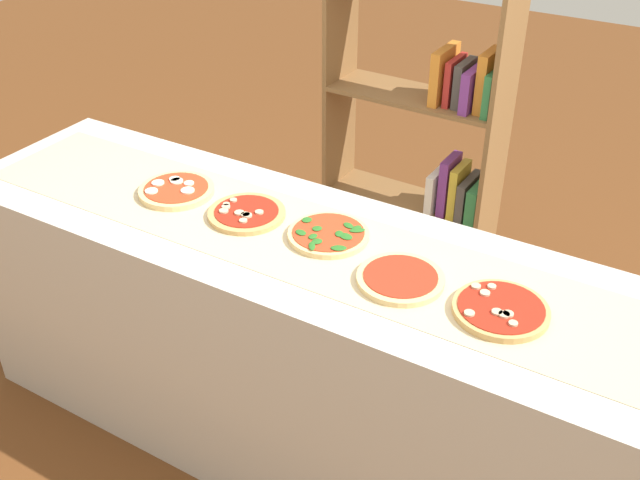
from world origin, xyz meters
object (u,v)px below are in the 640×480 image
(pizza_mozzarella_0, at_px, (176,190))
(bookshelf, at_px, (431,160))
(pizza_mushroom_4, at_px, (501,310))
(pizza_spinach_2, at_px, (328,235))
(pizza_mushroom_1, at_px, (246,213))
(pizza_plain_3, at_px, (400,279))

(pizza_mozzarella_0, bearing_deg, bookshelf, 63.22)
(pizza_mozzarella_0, xyz_separation_m, pizza_mushroom_4, (1.17, -0.07, -0.00))
(pizza_mozzarella_0, relative_size, pizza_spinach_2, 1.01)
(pizza_mozzarella_0, height_order, pizza_mushroom_1, pizza_mozzarella_0)
(pizza_spinach_2, bearing_deg, pizza_mozzarella_0, -177.76)
(pizza_spinach_2, xyz_separation_m, pizza_mushroom_4, (0.58, -0.09, 0.00))
(pizza_mushroom_4, relative_size, bookshelf, 0.17)
(pizza_mozzarella_0, distance_m, bookshelf, 1.15)
(pizza_mozzarella_0, distance_m, pizza_mushroom_4, 1.17)
(pizza_spinach_2, xyz_separation_m, pizza_plain_3, (0.29, -0.10, -0.00))
(pizza_plain_3, height_order, pizza_mushroom_4, pizza_mushroom_4)
(pizza_mushroom_1, height_order, pizza_mushroom_4, pizza_mushroom_4)
(pizza_plain_3, bearing_deg, pizza_mushroom_4, 1.35)
(pizza_spinach_2, relative_size, pizza_mushroom_4, 0.98)
(pizza_mozzarella_0, height_order, pizza_spinach_2, pizza_mozzarella_0)
(pizza_mushroom_4, distance_m, bookshelf, 1.28)
(pizza_mozzarella_0, xyz_separation_m, bookshelf, (0.51, 1.02, -0.19))
(pizza_mozzarella_0, relative_size, pizza_plain_3, 1.02)
(bookshelf, bearing_deg, pizza_plain_3, -71.38)
(pizza_mushroom_4, bearing_deg, pizza_spinach_2, 171.38)
(pizza_plain_3, bearing_deg, pizza_mushroom_1, 173.05)
(pizza_mushroom_1, distance_m, pizza_mushroom_4, 0.88)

